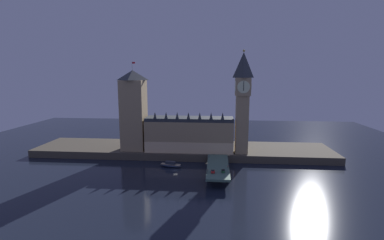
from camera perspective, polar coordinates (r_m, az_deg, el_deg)
name	(u,v)px	position (r m, az deg, el deg)	size (l,w,h in m)	color
ground_plane	(175,170)	(177.13, -3.41, -10.29)	(400.00, 400.00, 0.00)	black
embankment	(183,150)	(213.25, -1.91, -6.14)	(220.00, 42.00, 5.18)	#4C4438
parliament_hall	(189,134)	(199.62, -0.52, -2.88)	(61.97, 17.72, 28.93)	tan
clock_tower	(242,99)	(192.45, 10.32, 4.17)	(10.53, 10.64, 70.59)	tan
victoria_tower	(134,110)	(205.14, -11.87, 1.98)	(16.76, 16.76, 63.27)	tan
bridge	(218,168)	(169.29, 5.33, -9.71)	(13.03, 46.00, 5.80)	#476656
car_northbound_trail	(213,171)	(156.45, 4.31, -10.47)	(2.09, 3.85, 1.46)	red
car_southbound_lead	(223,171)	(157.73, 6.43, -10.34)	(2.06, 3.84, 1.44)	#235633
pedestrian_near_rail	(208,170)	(157.46, 3.25, -10.24)	(0.38, 0.38, 1.69)	black
pedestrian_mid_walk	(228,167)	(164.40, 7.38, -9.47)	(0.38, 0.38, 1.61)	black
pedestrian_far_rail	(209,156)	(182.96, 3.50, -7.42)	(0.38, 0.38, 1.80)	black
street_lamp_near	(207,167)	(153.65, 3.08, -9.54)	(1.34, 0.60, 6.29)	#2D3333
street_lamp_mid	(228,158)	(167.66, 7.48, -7.83)	(1.34, 0.60, 6.99)	#2D3333
boat_upstream	(171,165)	(183.03, -4.40, -9.18)	(15.24, 6.94, 3.88)	#1E2842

